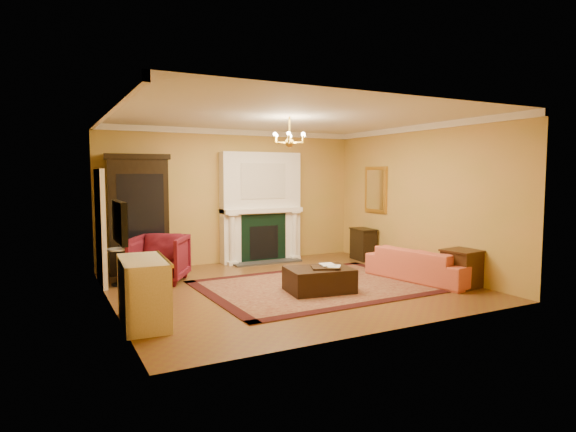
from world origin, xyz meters
TOP-DOWN VIEW (x-y plane):
  - floor at (0.00, 0.00)m, footprint 6.00×5.50m
  - ceiling at (0.00, 0.00)m, footprint 6.00×5.50m
  - wall_back at (0.00, 2.76)m, footprint 6.00×0.02m
  - wall_front at (0.00, -2.76)m, footprint 6.00×0.02m
  - wall_left at (-3.01, 0.00)m, footprint 0.02×5.50m
  - wall_right at (3.01, 0.00)m, footprint 0.02×5.50m
  - fireplace at (0.60, 2.57)m, footprint 1.90×0.70m
  - crown_molding at (0.00, 0.96)m, footprint 6.00×5.50m
  - doorway at (-2.95, 1.70)m, footprint 0.08×1.05m
  - tv_panel at (-2.95, -0.60)m, footprint 0.09×0.95m
  - gilt_mirror at (2.97, 1.40)m, footprint 0.06×0.76m
  - chandelier at (-0.00, 0.00)m, footprint 0.63×0.55m
  - oriental_rug at (0.44, -0.21)m, footprint 4.06×3.09m
  - china_cabinet at (-2.15, 2.49)m, footprint 1.20×0.65m
  - wingback_armchair at (-1.98, 1.43)m, footprint 1.25×1.23m
  - pedestal_table at (-2.70, 1.48)m, footprint 0.38×0.38m
  - commode at (-2.73, -1.02)m, footprint 0.63×1.22m
  - coral_sofa at (2.45, -0.69)m, footprint 1.01×2.17m
  - end_table at (2.72, -1.43)m, footprint 0.62×0.62m
  - console_table at (2.78, 1.60)m, footprint 0.43×0.67m
  - leather_ottoman at (0.26, -0.60)m, footprint 1.17×0.92m
  - ottoman_tray at (0.33, -0.69)m, footprint 0.56×0.51m
  - book_a at (0.30, -0.61)m, footprint 0.23×0.08m
  - book_b at (0.36, -0.73)m, footprint 0.17×0.15m
  - topiary_left at (-0.17, 2.53)m, footprint 0.18×0.18m
  - topiary_right at (1.20, 2.53)m, footprint 0.16×0.16m

SIDE VIEW (x-z plane):
  - floor at x=0.00m, z-range -0.02..0.00m
  - oriental_rug at x=0.44m, z-range 0.00..0.02m
  - leather_ottoman at x=0.26m, z-range 0.02..0.42m
  - end_table at x=2.72m, z-range 0.00..0.64m
  - console_table at x=2.78m, z-range 0.00..0.71m
  - pedestal_table at x=-2.70m, z-range 0.05..0.73m
  - coral_sofa at x=2.45m, z-range 0.00..0.82m
  - ottoman_tray at x=0.33m, z-range 0.42..0.45m
  - commode at x=-2.73m, z-range 0.00..0.88m
  - wingback_armchair at x=-1.98m, z-range 0.00..0.97m
  - book_b at x=0.36m, z-range 0.45..0.73m
  - book_a at x=0.30m, z-range 0.45..0.75m
  - doorway at x=-2.95m, z-range 0.00..2.10m
  - china_cabinet at x=-2.15m, z-range 0.00..2.30m
  - fireplace at x=0.60m, z-range -0.06..2.44m
  - tv_panel at x=-2.95m, z-range 1.06..1.64m
  - topiary_right at x=1.20m, z-range 1.25..1.69m
  - topiary_left at x=-0.17m, z-range 1.25..1.73m
  - wall_back at x=0.00m, z-range 0.00..3.00m
  - wall_front at x=0.00m, z-range 0.00..3.00m
  - wall_left at x=-3.01m, z-range 0.00..3.00m
  - wall_right at x=3.01m, z-range 0.00..3.00m
  - gilt_mirror at x=2.97m, z-range 1.12..2.17m
  - chandelier at x=0.00m, z-range 2.34..2.87m
  - crown_molding at x=0.00m, z-range 2.88..3.00m
  - ceiling at x=0.00m, z-range 3.00..3.02m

